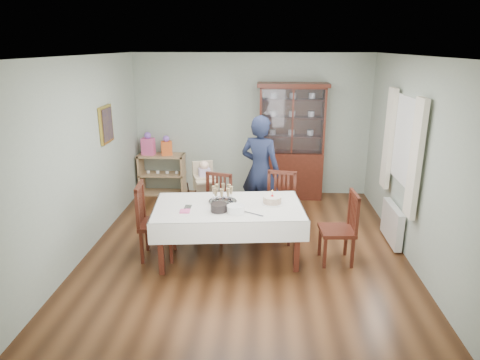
# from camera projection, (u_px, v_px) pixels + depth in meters

# --- Properties ---
(floor) EXTENTS (5.00, 5.00, 0.00)m
(floor) POSITION_uv_depth(u_px,v_px,m) (246.00, 247.00, 6.26)
(floor) COLOR #593319
(floor) RESTS_ON ground
(room_shell) EXTENTS (5.00, 5.00, 5.00)m
(room_shell) POSITION_uv_depth(u_px,v_px,m) (248.00, 126.00, 6.25)
(room_shell) COLOR #9EAA99
(room_shell) RESTS_ON floor
(dining_table) EXTENTS (2.11, 1.35, 0.76)m
(dining_table) POSITION_uv_depth(u_px,v_px,m) (229.00, 231.00, 5.88)
(dining_table) COLOR #481B12
(dining_table) RESTS_ON floor
(china_cabinet) EXTENTS (1.30, 0.48, 2.18)m
(china_cabinet) POSITION_uv_depth(u_px,v_px,m) (291.00, 140.00, 8.03)
(china_cabinet) COLOR #481B12
(china_cabinet) RESTS_ON floor
(sideboard) EXTENTS (0.90, 0.38, 0.80)m
(sideboard) POSITION_uv_depth(u_px,v_px,m) (162.00, 174.00, 8.41)
(sideboard) COLOR tan
(sideboard) RESTS_ON floor
(picture_frame) EXTENTS (0.04, 0.48, 0.58)m
(picture_frame) POSITION_uv_depth(u_px,v_px,m) (106.00, 124.00, 6.65)
(picture_frame) COLOR gold
(picture_frame) RESTS_ON room_shell
(window) EXTENTS (0.04, 1.02, 1.22)m
(window) POSITION_uv_depth(u_px,v_px,m) (406.00, 141.00, 5.96)
(window) COLOR white
(window) RESTS_ON room_shell
(curtain_left) EXTENTS (0.07, 0.30, 1.55)m
(curtain_left) POSITION_uv_depth(u_px,v_px,m) (416.00, 159.00, 5.41)
(curtain_left) COLOR silver
(curtain_left) RESTS_ON room_shell
(curtain_right) EXTENTS (0.07, 0.30, 1.55)m
(curtain_right) POSITION_uv_depth(u_px,v_px,m) (389.00, 139.00, 6.59)
(curtain_right) COLOR silver
(curtain_right) RESTS_ON room_shell
(radiator) EXTENTS (0.10, 0.80, 0.55)m
(radiator) POSITION_uv_depth(u_px,v_px,m) (392.00, 224.00, 6.34)
(radiator) COLOR white
(radiator) RESTS_ON floor
(chair_far_left) EXTENTS (0.55, 0.55, 0.98)m
(chair_far_left) POSITION_uv_depth(u_px,v_px,m) (215.00, 220.00, 6.50)
(chair_far_left) COLOR #481B12
(chair_far_left) RESTS_ON floor
(chair_far_right) EXTENTS (0.54, 0.54, 1.02)m
(chair_far_right) POSITION_uv_depth(u_px,v_px,m) (279.00, 220.00, 6.46)
(chair_far_right) COLOR #481B12
(chair_far_right) RESTS_ON floor
(chair_end_left) EXTENTS (0.52, 0.52, 1.06)m
(chair_end_left) POSITION_uv_depth(u_px,v_px,m) (157.00, 236.00, 5.90)
(chair_end_left) COLOR #481B12
(chair_end_left) RESTS_ON floor
(chair_end_right) EXTENTS (0.47, 0.47, 0.99)m
(chair_end_right) POSITION_uv_depth(u_px,v_px,m) (337.00, 242.00, 5.78)
(chair_end_right) COLOR #481B12
(chair_end_right) RESTS_ON floor
(woman) EXTENTS (0.77, 0.66, 1.80)m
(woman) POSITION_uv_depth(u_px,v_px,m) (260.00, 171.00, 6.86)
(woman) COLOR black
(woman) RESTS_ON floor
(high_chair) EXTENTS (0.58, 0.58, 1.03)m
(high_chair) POSITION_uv_depth(u_px,v_px,m) (205.00, 197.00, 7.14)
(high_chair) COLOR black
(high_chair) RESTS_ON floor
(champagne_tray) EXTENTS (0.39, 0.39, 0.24)m
(champagne_tray) POSITION_uv_depth(u_px,v_px,m) (223.00, 197.00, 5.87)
(champagne_tray) COLOR silver
(champagne_tray) RESTS_ON dining_table
(birthday_cake) EXTENTS (0.29, 0.29, 0.20)m
(birthday_cake) POSITION_uv_depth(u_px,v_px,m) (272.00, 200.00, 5.82)
(birthday_cake) COLOR white
(birthday_cake) RESTS_ON dining_table
(plate_stack_dark) EXTENTS (0.23, 0.23, 0.10)m
(plate_stack_dark) POSITION_uv_depth(u_px,v_px,m) (219.00, 207.00, 5.56)
(plate_stack_dark) COLOR black
(plate_stack_dark) RESTS_ON dining_table
(plate_stack_white) EXTENTS (0.29, 0.29, 0.10)m
(plate_stack_white) POSITION_uv_depth(u_px,v_px,m) (236.00, 209.00, 5.52)
(plate_stack_white) COLOR white
(plate_stack_white) RESTS_ON dining_table
(napkin_stack) EXTENTS (0.14, 0.14, 0.02)m
(napkin_stack) POSITION_uv_depth(u_px,v_px,m) (185.00, 211.00, 5.55)
(napkin_stack) COLOR #E3538F
(napkin_stack) RESTS_ON dining_table
(cutlery) EXTENTS (0.11, 0.16, 0.01)m
(cutlery) POSITION_uv_depth(u_px,v_px,m) (185.00, 207.00, 5.71)
(cutlery) COLOR silver
(cutlery) RESTS_ON dining_table
(cake_knife) EXTENTS (0.26, 0.17, 0.01)m
(cake_knife) POSITION_uv_depth(u_px,v_px,m) (254.00, 214.00, 5.47)
(cake_knife) COLOR silver
(cake_knife) RESTS_ON dining_table
(gift_bag_pink) EXTENTS (0.25, 0.18, 0.44)m
(gift_bag_pink) POSITION_uv_depth(u_px,v_px,m) (148.00, 145.00, 8.22)
(gift_bag_pink) COLOR #E3538F
(gift_bag_pink) RESTS_ON sideboard
(gift_bag_orange) EXTENTS (0.24, 0.19, 0.38)m
(gift_bag_orange) POSITION_uv_depth(u_px,v_px,m) (167.00, 146.00, 8.21)
(gift_bag_orange) COLOR #E05B23
(gift_bag_orange) RESTS_ON sideboard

